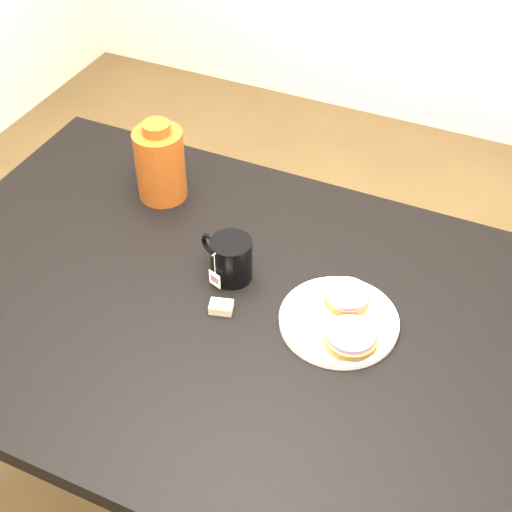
% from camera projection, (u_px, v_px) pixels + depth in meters
% --- Properties ---
extents(ground_plane, '(4.00, 4.00, 0.00)m').
position_uv_depth(ground_plane, '(245.00, 499.00, 1.91)').
color(ground_plane, brown).
extents(table, '(1.40, 0.90, 0.75)m').
position_uv_depth(table, '(241.00, 335.00, 1.45)').
color(table, black).
rests_on(table, ground_plane).
extents(plate, '(0.23, 0.23, 0.02)m').
position_uv_depth(plate, '(339.00, 320.00, 1.36)').
color(plate, white).
rests_on(plate, table).
extents(bagel_back, '(0.10, 0.10, 0.03)m').
position_uv_depth(bagel_back, '(347.00, 297.00, 1.38)').
color(bagel_back, brown).
rests_on(bagel_back, plate).
extents(bagel_front, '(0.11, 0.11, 0.03)m').
position_uv_depth(bagel_front, '(351.00, 338.00, 1.31)').
color(bagel_front, brown).
rests_on(bagel_front, plate).
extents(mug, '(0.13, 0.11, 0.09)m').
position_uv_depth(mug, '(230.00, 259.00, 1.43)').
color(mug, black).
rests_on(mug, table).
extents(teabag_pouch, '(0.05, 0.04, 0.02)m').
position_uv_depth(teabag_pouch, '(221.00, 307.00, 1.39)').
color(teabag_pouch, '#C6B793').
rests_on(teabag_pouch, table).
extents(bagel_package, '(0.14, 0.14, 0.19)m').
position_uv_depth(bagel_package, '(160.00, 163.00, 1.60)').
color(bagel_package, '#63270D').
rests_on(bagel_package, table).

